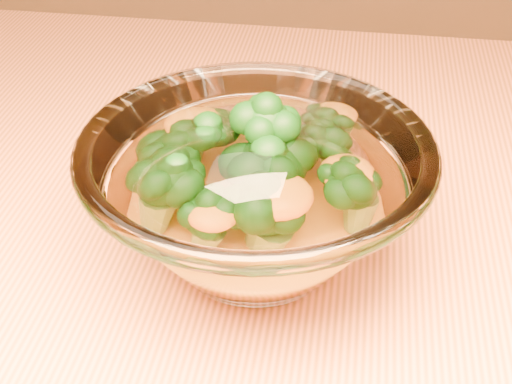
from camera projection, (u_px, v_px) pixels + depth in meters
The scene contains 4 objects.
table at pixel (114, 327), 0.58m from camera, with size 1.20×0.80×0.75m.
glass_bowl at pixel (256, 198), 0.47m from camera, with size 0.23×0.23×0.10m.
cheese_sauce at pixel (256, 224), 0.49m from camera, with size 0.12×0.12×0.03m, color orange.
broccoli_heap at pixel (251, 173), 0.47m from camera, with size 0.16×0.15×0.09m.
Camera 1 is at (0.18, -0.38, 1.09)m, focal length 50.00 mm.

